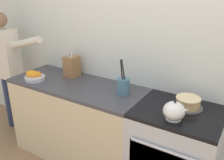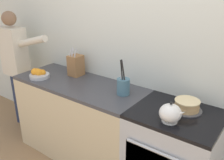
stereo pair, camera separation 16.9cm
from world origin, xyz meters
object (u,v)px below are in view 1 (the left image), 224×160
object	(u,v)px
tea_kettle	(174,111)
fruit_bowl	(34,76)
knife_block	(72,66)
person_baker	(7,63)
stove_range	(174,155)
utensil_crock	(123,86)
layer_cake	(188,103)

from	to	relation	value
tea_kettle	fruit_bowl	bearing A→B (deg)	179.72
tea_kettle	knife_block	bearing A→B (deg)	166.43
knife_block	person_baker	world-z (taller)	person_baker
stove_range	fruit_bowl	xyz separation A→B (m)	(-1.56, -0.15, 0.49)
person_baker	utensil_crock	bearing A→B (deg)	-10.03
knife_block	utensil_crock	world-z (taller)	utensil_crock
layer_cake	knife_block	distance (m)	1.33
fruit_bowl	person_baker	xyz separation A→B (m)	(-0.66, 0.15, -0.01)
tea_kettle	utensil_crock	bearing A→B (deg)	160.50
layer_cake	tea_kettle	bearing A→B (deg)	-98.63
stove_range	utensil_crock	distance (m)	0.78
utensil_crock	fruit_bowl	distance (m)	1.02
tea_kettle	utensil_crock	xyz separation A→B (m)	(-0.57, 0.20, 0.01)
stove_range	fruit_bowl	bearing A→B (deg)	-174.57
stove_range	fruit_bowl	world-z (taller)	fruit_bowl
layer_cake	utensil_crock	xyz separation A→B (m)	(-0.60, -0.05, 0.04)
tea_kettle	fruit_bowl	world-z (taller)	tea_kettle
person_baker	fruit_bowl	bearing A→B (deg)	-24.40
tea_kettle	person_baker	distance (m)	2.23
knife_block	person_baker	bearing A→B (deg)	-170.81
fruit_bowl	layer_cake	bearing A→B (deg)	8.48
layer_cake	person_baker	distance (m)	2.27
stove_range	knife_block	size ratio (longest dim) A/B	2.74
layer_cake	person_baker	size ratio (longest dim) A/B	0.16
layer_cake	fruit_bowl	xyz separation A→B (m)	(-1.61, -0.24, -0.00)
layer_cake	utensil_crock	bearing A→B (deg)	-175.63
stove_range	utensil_crock	world-z (taller)	utensil_crock
knife_block	person_baker	xyz separation A→B (m)	(-0.94, -0.15, -0.09)
tea_kettle	fruit_bowl	size ratio (longest dim) A/B	0.95
layer_cake	knife_block	bearing A→B (deg)	177.26
stove_range	layer_cake	bearing A→B (deg)	64.58
stove_range	layer_cake	xyz separation A→B (m)	(0.04, 0.09, 0.49)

